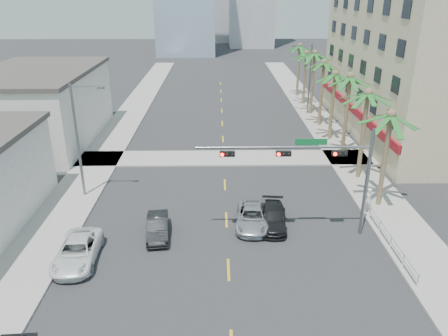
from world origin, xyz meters
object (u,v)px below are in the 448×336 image
car_parked_far (77,251)px  car_lane_center (252,217)px  car_lane_right (273,217)px  traffic_signal_mast (319,164)px  car_lane_left (158,227)px  pedestrian (368,200)px

car_parked_far → car_lane_center: size_ratio=1.06×
car_lane_center → car_lane_right: size_ratio=1.07×
car_lane_right → traffic_signal_mast: bearing=-18.7°
car_parked_far → car_lane_left: car_parked_far is taller
car_parked_far → pedestrian: (19.38, 5.73, 0.41)m
traffic_signal_mast → car_lane_right: size_ratio=2.49×
car_parked_far → car_lane_left: 5.32m
car_lane_right → pedestrian: size_ratio=2.32×
pedestrian → car_lane_left: bearing=-13.1°
traffic_signal_mast → car_lane_left: (-10.40, -0.04, -4.41)m
car_parked_far → car_lane_right: 12.96m
traffic_signal_mast → pedestrian: bearing=31.7°
car_lane_center → car_lane_right: bearing=1.9°
car_lane_center → pedestrian: size_ratio=2.47×
traffic_signal_mast → car_parked_far: 15.77m
traffic_signal_mast → pedestrian: 6.62m
car_lane_right → car_lane_center: bearing=-178.1°
pedestrian → car_lane_right: bearing=-10.8°
car_lane_left → car_lane_right: bearing=2.7°
car_parked_far → car_lane_center: (10.87, 4.17, -0.04)m
car_parked_far → pedestrian: bearing=14.1°
car_parked_far → car_lane_left: bearing=30.6°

